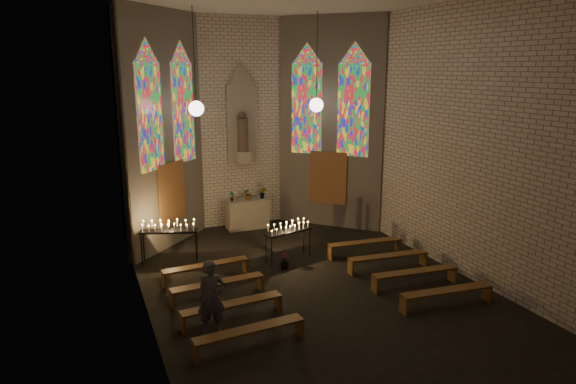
% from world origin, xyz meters
% --- Properties ---
extents(floor, '(12.00, 12.00, 0.00)m').
position_xyz_m(floor, '(0.00, 0.00, 0.00)').
color(floor, black).
rests_on(floor, ground).
extents(room, '(8.22, 12.43, 7.00)m').
position_xyz_m(room, '(-0.00, 3.37, 3.72)').
color(room, beige).
rests_on(room, ground).
extents(altar, '(1.40, 0.60, 1.00)m').
position_xyz_m(altar, '(0.00, 5.45, 0.50)').
color(altar, '#B1A790').
rests_on(altar, ground).
extents(flower_vase_left, '(0.20, 0.15, 0.34)m').
position_xyz_m(flower_vase_left, '(-0.55, 5.41, 1.17)').
color(flower_vase_left, '#4C723F').
rests_on(flower_vase_left, altar).
extents(flower_vase_center, '(0.39, 0.34, 0.42)m').
position_xyz_m(flower_vase_center, '(0.05, 5.42, 1.21)').
color(flower_vase_center, '#4C723F').
rests_on(flower_vase_center, altar).
extents(flower_vase_right, '(0.27, 0.25, 0.40)m').
position_xyz_m(flower_vase_right, '(0.55, 5.42, 1.20)').
color(flower_vase_right, '#4C723F').
rests_on(flower_vase_right, altar).
extents(aisle_flower_pot, '(0.31, 0.31, 0.43)m').
position_xyz_m(aisle_flower_pot, '(-0.20, 1.58, 0.22)').
color(aisle_flower_pot, '#4C723F').
rests_on(aisle_flower_pot, ground).
extents(votive_stand_left, '(1.63, 0.85, 1.17)m').
position_xyz_m(votive_stand_left, '(-3.00, 3.24, 1.00)').
color(votive_stand_left, black).
rests_on(votive_stand_left, ground).
extents(votive_stand_right, '(1.50, 0.72, 1.07)m').
position_xyz_m(votive_stand_right, '(0.15, 2.16, 0.92)').
color(votive_stand_right, black).
rests_on(votive_stand_right, ground).
extents(pew_left_0, '(2.27, 0.50, 0.43)m').
position_xyz_m(pew_left_0, '(-2.36, 1.63, 0.35)').
color(pew_left_0, brown).
rests_on(pew_left_0, ground).
extents(pew_right_0, '(2.27, 0.50, 0.43)m').
position_xyz_m(pew_right_0, '(2.36, 1.63, 0.35)').
color(pew_right_0, brown).
rests_on(pew_right_0, ground).
extents(pew_left_1, '(2.27, 0.50, 0.43)m').
position_xyz_m(pew_left_1, '(-2.36, 0.43, 0.35)').
color(pew_left_1, brown).
rests_on(pew_left_1, ground).
extents(pew_right_1, '(2.27, 0.50, 0.43)m').
position_xyz_m(pew_right_1, '(2.36, 0.43, 0.35)').
color(pew_right_1, brown).
rests_on(pew_right_1, ground).
extents(pew_left_2, '(2.27, 0.50, 0.43)m').
position_xyz_m(pew_left_2, '(-2.36, -0.77, 0.35)').
color(pew_left_2, brown).
rests_on(pew_left_2, ground).
extents(pew_right_2, '(2.27, 0.50, 0.43)m').
position_xyz_m(pew_right_2, '(2.36, -0.77, 0.35)').
color(pew_right_2, brown).
rests_on(pew_right_2, ground).
extents(pew_left_3, '(2.27, 0.50, 0.43)m').
position_xyz_m(pew_left_3, '(-2.36, -1.97, 0.35)').
color(pew_left_3, brown).
rests_on(pew_left_3, ground).
extents(pew_right_3, '(2.27, 0.50, 0.43)m').
position_xyz_m(pew_right_3, '(2.36, -1.97, 0.35)').
color(pew_right_3, brown).
rests_on(pew_right_3, ground).
extents(visitor, '(0.61, 0.44, 1.58)m').
position_xyz_m(visitor, '(-2.88, -1.12, 0.79)').
color(visitor, '#47454F').
rests_on(visitor, ground).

